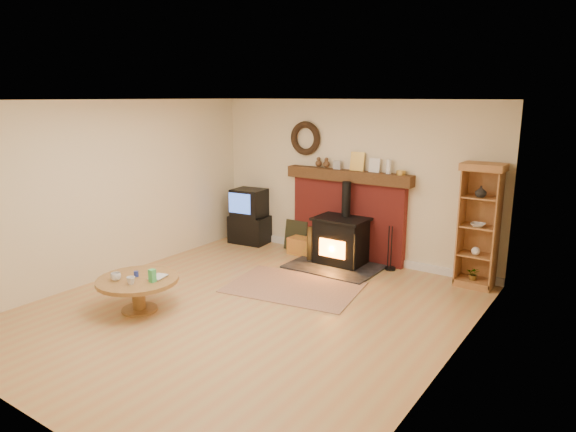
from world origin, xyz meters
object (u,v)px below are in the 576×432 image
Objects in this scene: wood_stove at (340,242)px; curio_cabinet at (479,226)px; tv_unit at (249,217)px; coffee_table at (138,284)px.

curio_cabinet is (2.04, 0.28, 0.51)m from wood_stove.
tv_unit is at bearing 174.51° from wood_stove.
curio_cabinet is 1.74× the size of coffee_table.
wood_stove reaches higher than tv_unit.
coffee_table is at bearing -134.43° from curio_cabinet.
tv_unit is 0.57× the size of curio_cabinet.
curio_cabinet is (4.04, 0.08, 0.40)m from tv_unit.
coffee_table is at bearing -111.61° from wood_stove.
tv_unit is 0.99× the size of coffee_table.
wood_stove reaches higher than coffee_table.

